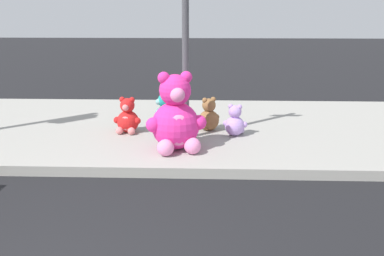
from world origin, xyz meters
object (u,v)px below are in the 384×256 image
object	(u,v)px
plush_pink_large	(176,119)
plush_red	(128,118)
plush_brown	(208,117)
plush_lavender	(235,123)
plush_teal	(164,113)
sign_pole	(186,34)

from	to	relation	value
plush_pink_large	plush_red	bearing A→B (deg)	135.55
plush_pink_large	plush_brown	size ratio (longest dim) A/B	2.01
plush_lavender	plush_teal	xyz separation A→B (m)	(-1.25, 0.47, 0.04)
sign_pole	plush_brown	bearing A→B (deg)	53.63
plush_teal	sign_pole	bearing A→B (deg)	-57.40
sign_pole	plush_teal	xyz separation A→B (m)	(-0.43, 0.67, -1.44)
sign_pole	plush_pink_large	xyz separation A→B (m)	(-0.12, -0.58, -1.22)
plush_red	plush_brown	bearing A→B (deg)	8.19
plush_pink_large	plush_brown	bearing A→B (deg)	65.66
plush_brown	plush_lavender	xyz separation A→B (m)	(0.45, -0.31, -0.02)
plush_teal	plush_lavender	bearing A→B (deg)	-20.71
sign_pole	plush_red	bearing A→B (deg)	163.55
sign_pole	plush_red	xyz separation A→B (m)	(-1.02, 0.30, -1.45)
plush_pink_large	plush_teal	size ratio (longest dim) A/B	1.86
plush_brown	plush_red	size ratio (longest dim) A/B	0.95
plush_pink_large	plush_teal	distance (m)	1.31
plush_red	plush_teal	xyz separation A→B (m)	(0.60, 0.37, 0.01)
plush_brown	plush_pink_large	bearing A→B (deg)	-114.34
plush_brown	plush_red	world-z (taller)	plush_red
plush_teal	plush_red	bearing A→B (deg)	-148.51
plush_pink_large	plush_brown	distance (m)	1.22
sign_pole	plush_teal	bearing A→B (deg)	122.60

